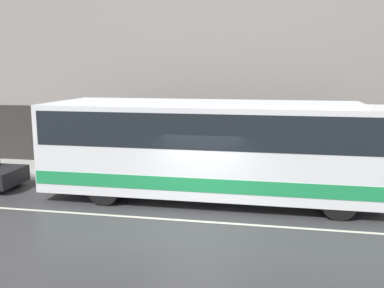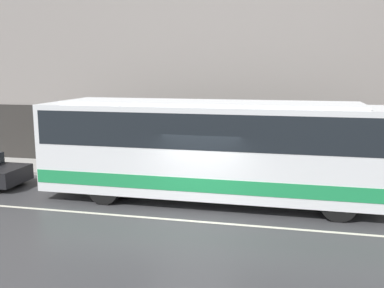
{
  "view_description": "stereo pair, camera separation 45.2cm",
  "coord_description": "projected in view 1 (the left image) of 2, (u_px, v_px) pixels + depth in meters",
  "views": [
    {
      "loc": [
        2.18,
        -12.09,
        4.55
      ],
      "look_at": [
        -0.55,
        2.04,
        2.0
      ],
      "focal_mm": 40.0,
      "sensor_mm": 36.0,
      "label": 1
    },
    {
      "loc": [
        2.62,
        -12.0,
        4.55
      ],
      "look_at": [
        -0.55,
        2.04,
        2.0
      ],
      "focal_mm": 40.0,
      "sensor_mm": 36.0,
      "label": 2
    }
  ],
  "objects": [
    {
      "name": "building_facade",
      "position": [
        225.0,
        22.0,
        18.23
      ],
      "size": [
        60.0,
        0.35,
        13.45
      ],
      "color": "gray",
      "rests_on": "ground_plane"
    },
    {
      "name": "sidewalk",
      "position": [
        219.0,
        176.0,
        17.98
      ],
      "size": [
        60.0,
        2.56,
        0.14
      ],
      "color": "#A09E99",
      "rests_on": "ground_plane"
    },
    {
      "name": "ground_plane",
      "position": [
        197.0,
        221.0,
        12.89
      ],
      "size": [
        60.0,
        60.0,
        0.0
      ],
      "primitive_type": "plane",
      "color": "#38383A"
    },
    {
      "name": "lane_stripe",
      "position": [
        197.0,
        221.0,
        12.89
      ],
      "size": [
        54.0,
        0.14,
        0.01
      ],
      "color": "beige",
      "rests_on": "ground_plane"
    },
    {
      "name": "transit_bus",
      "position": [
        209.0,
        146.0,
        14.52
      ],
      "size": [
        11.59,
        2.48,
        3.47
      ],
      "color": "white",
      "rests_on": "ground_plane"
    },
    {
      "name": "pedestrian_waiting",
      "position": [
        206.0,
        153.0,
        18.26
      ],
      "size": [
        0.36,
        0.36,
        1.78
      ],
      "color": "#333338",
      "rests_on": "sidewalk"
    }
  ]
}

